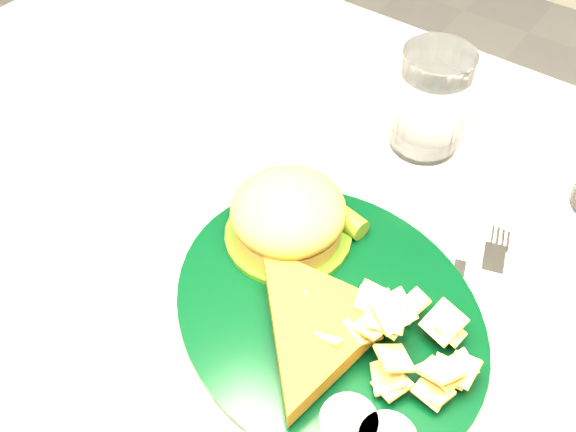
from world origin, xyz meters
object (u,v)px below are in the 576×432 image
at_px(fork_napkin, 456,304).
at_px(dinner_plate, 329,290).
at_px(table, 294,393).
at_px(water_glass, 431,101).

bearing_deg(fork_napkin, dinner_plate, -158.93).
bearing_deg(fork_napkin, table, 162.87).
xyz_separation_m(table, fork_napkin, (0.18, 0.00, 0.38)).
height_order(dinner_plate, water_glass, water_glass).
bearing_deg(table, fork_napkin, 1.26).
bearing_deg(water_glass, dinner_plate, -80.72).
bearing_deg(table, dinner_plate, -39.49).
distance_m(table, dinner_plate, 0.43).
distance_m(dinner_plate, fork_napkin, 0.12).
height_order(table, dinner_plate, dinner_plate).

